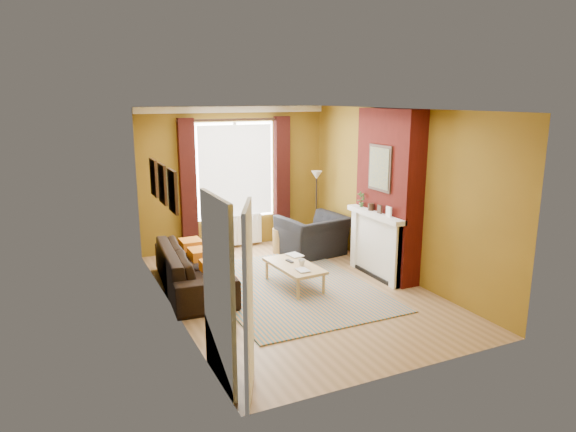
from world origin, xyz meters
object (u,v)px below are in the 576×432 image
object	(u,v)px
sofa	(193,268)
coffee_table	(294,267)
floor_lamp	(317,187)
armchair	(313,236)
wicker_stool	(282,240)

from	to	relation	value
sofa	coffee_table	world-z (taller)	sofa
sofa	floor_lamp	distance (m)	3.41
sofa	armchair	xyz separation A→B (m)	(2.55, 0.77, 0.04)
armchair	coffee_table	distance (m)	1.76
sofa	coffee_table	xyz separation A→B (m)	(1.47, -0.63, -0.00)
coffee_table	armchair	bearing A→B (deg)	48.14
wicker_stool	coffee_table	bearing A→B (deg)	-108.88
sofa	wicker_stool	xyz separation A→B (m)	(2.08, 1.16, -0.10)
coffee_table	floor_lamp	size ratio (longest dim) A/B	0.78
coffee_table	wicker_stool	world-z (taller)	wicker_stool
armchair	coffee_table	world-z (taller)	armchair
armchair	floor_lamp	world-z (taller)	floor_lamp
sofa	armchair	bearing A→B (deg)	-68.69
wicker_stool	floor_lamp	bearing A→B (deg)	17.29
sofa	coffee_table	bearing A→B (deg)	-108.60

